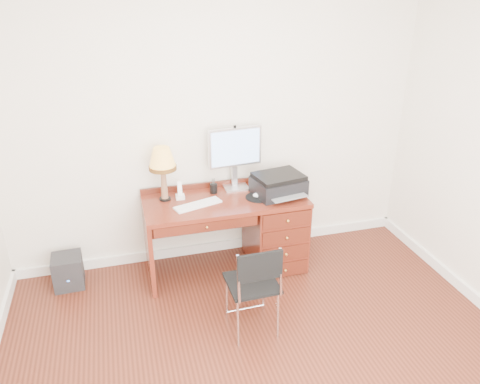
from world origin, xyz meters
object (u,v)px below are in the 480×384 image
object	(u,v)px
desk	(257,226)
equipment_box	(68,271)
leg_lamp	(162,162)
phone	(180,194)
monitor	(235,151)
chair	(254,281)
printer	(278,184)

from	to	relation	value
desk	equipment_box	distance (m)	1.82
leg_lamp	phone	xyz separation A→B (m)	(0.14, -0.02, -0.32)
monitor	phone	distance (m)	0.66
phone	equipment_box	distance (m)	1.26
leg_lamp	chair	size ratio (longest dim) A/B	0.62
desk	leg_lamp	world-z (taller)	leg_lamp
chair	phone	bearing A→B (deg)	108.74
monitor	equipment_box	distance (m)	1.91
desk	phone	distance (m)	0.82
desk	chair	xyz separation A→B (m)	(-0.33, -0.97, 0.08)
leg_lamp	equipment_box	distance (m)	1.35
printer	leg_lamp	world-z (taller)	leg_lamp
printer	equipment_box	xyz separation A→B (m)	(-1.99, 0.13, -0.70)
desk	monitor	xyz separation A→B (m)	(-0.16, 0.23, 0.72)
desk	phone	size ratio (longest dim) A/B	8.83
phone	chair	distance (m)	1.19
monitor	printer	world-z (taller)	monitor
chair	equipment_box	size ratio (longest dim) A/B	2.65
leg_lamp	chair	xyz separation A→B (m)	(0.53, -1.10, -0.63)
phone	equipment_box	world-z (taller)	phone
printer	chair	xyz separation A→B (m)	(-0.52, -0.93, -0.35)
leg_lamp	desk	bearing A→B (deg)	-8.56
desk	phone	xyz separation A→B (m)	(-0.72, 0.11, 0.39)
monitor	chair	size ratio (longest dim) A/B	0.74
printer	leg_lamp	bearing A→B (deg)	161.46
leg_lamp	phone	world-z (taller)	leg_lamp
equipment_box	phone	bearing A→B (deg)	-0.77
desk	monitor	size ratio (longest dim) A/B	2.49
printer	phone	size ratio (longest dim) A/B	2.98
printer	phone	distance (m)	0.92
desk	printer	world-z (taller)	printer
printer	leg_lamp	size ratio (longest dim) A/B	1.00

